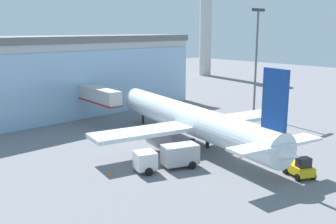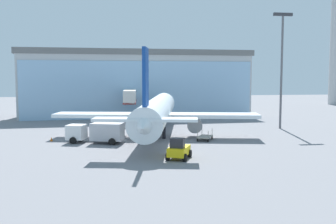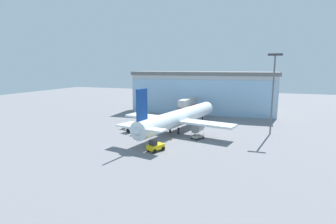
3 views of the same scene
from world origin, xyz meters
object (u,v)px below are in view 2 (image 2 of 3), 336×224
pushback_tug (179,150)px  safety_cone_wingtip (51,139)px  apron_light_mast (282,61)px  safety_cone_nose (171,143)px  airplane (157,112)px  jet_bridge (130,97)px  catering_truck (97,132)px  baggage_cart (205,137)px

pushback_tug → safety_cone_wingtip: (-14.80, 13.66, -0.70)m
apron_light_mast → safety_cone_nose: bearing=-147.7°
apron_light_mast → airplane: apron_light_mast is taller
jet_bridge → apron_light_mast: (23.91, -14.89, 6.48)m
jet_bridge → safety_cone_nose: size_ratio=26.42×
catering_truck → baggage_cart: bearing=-161.3°
pushback_tug → safety_cone_wingtip: size_ratio=6.65×
safety_cone_nose → catering_truck: bearing=162.1°
safety_cone_nose → safety_cone_wingtip: (-15.24, 5.48, 0.00)m
jet_bridge → safety_cone_nose: jet_bridge is taller
jet_bridge → safety_cone_nose: bearing=-168.2°
pushback_tug → safety_cone_nose: (0.44, 8.18, -0.70)m
catering_truck → safety_cone_wingtip: 6.72m
safety_cone_wingtip → airplane: bearing=8.7°
airplane → safety_cone_wingtip: (-14.46, -2.20, -3.23)m
jet_bridge → apron_light_mast: 28.90m
baggage_cart → pushback_tug: pushback_tug is taller
jet_bridge → airplane: bearing=-167.8°
catering_truck → baggage_cart: size_ratio=2.36×
catering_truck → safety_cone_nose: bearing=-179.1°
baggage_cart → apron_light_mast: bearing=151.5°
jet_bridge → airplane: size_ratio=0.39×
jet_bridge → catering_truck: jet_bridge is taller
catering_truck → safety_cone_wingtip: size_ratio=13.85×
airplane → catering_truck: (-8.35, -4.74, -2.03)m
catering_truck → apron_light_mast: bearing=-142.6°
baggage_cart → safety_cone_nose: 5.95m
catering_truck → baggage_cart: (14.31, -0.01, -0.97)m
apron_light_mast → baggage_cart: bearing=-146.8°
catering_truck → safety_cone_wingtip: bearing=-3.8°
airplane → baggage_cart: bearing=-116.9°
airplane → baggage_cart: size_ratio=11.54×
catering_truck → pushback_tug: 14.13m
jet_bridge → apron_light_mast: bearing=-117.1°
airplane → safety_cone_nose: bearing=-162.6°
apron_light_mast → airplane: bearing=-166.1°
airplane → pushback_tug: airplane is taller
jet_bridge → airplane: airplane is taller
apron_light_mast → catering_truck: (-29.62, -10.01, -9.70)m
catering_truck → airplane: bearing=-131.7°
catering_truck → safety_cone_nose: size_ratio=13.85×
catering_truck → baggage_cart: 14.35m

